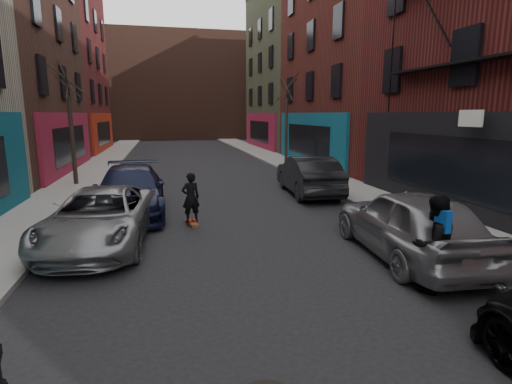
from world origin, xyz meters
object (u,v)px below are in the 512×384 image
parked_left_far (101,218)px  skateboard (192,224)px  tree_left_far (70,115)px  parked_right_far (409,223)px  skateboarder (191,198)px  parked_left_end (130,191)px  pedestrian (434,244)px  parked_right_end (308,175)px  tree_right_far (287,112)px

parked_left_far → skateboard: (2.46, 1.38, -0.69)m
tree_left_far → parked_left_far: (2.49, -9.53, -2.64)m
parked_right_far → skateboarder: bearing=-35.3°
skateboarder → tree_left_far: bearing=-72.5°
parked_left_far → parked_left_end: bearing=86.8°
skateboard → parked_right_far: bearing=-53.2°
parked_left_far → pedestrian: bearing=-28.1°
parked_left_far → parked_right_far: bearing=-14.4°
skateboarder → parked_right_end: bearing=-157.6°
parked_right_far → skateboard: (-4.92, 4.05, -0.81)m
tree_right_far → skateboard: tree_right_far is taller
skateboarder → pedestrian: pedestrian is taller
parked_left_end → parked_right_far: bearing=-42.2°
parked_right_end → tree_left_far: bearing=-18.5°
parked_left_far → parked_left_end: 3.37m
parked_right_far → tree_right_far: bearing=-93.7°
parked_left_end → pedestrian: size_ratio=2.93×
skateboard → skateboarder: 0.83m
skateboarder → pedestrian: (4.25, -5.84, 0.09)m
tree_left_far → parked_left_far: bearing=-75.4°
tree_right_far → parked_right_far: tree_right_far is taller
parked_right_far → skateboarder: (-4.92, 4.05, 0.02)m
tree_right_far → pedestrian: (-3.20, -19.99, -2.56)m
parked_left_far → skateboarder: bearing=34.8°
parked_right_end → skateboarder: 6.54m
skateboard → pedestrian: pedestrian is taller
parked_right_far → pedestrian: size_ratio=2.62×
tree_left_far → parked_left_end: tree_left_far is taller
parked_right_end → skateboarder: parked_right_end is taller
tree_right_far → skateboarder: (-7.45, -14.15, -2.65)m
tree_left_far → skateboard: tree_left_far is taller
tree_right_far → parked_left_end: tree_right_far is taller
skateboard → skateboarder: skateboarder is taller
tree_left_far → pedestrian: bearing=-56.7°
parked_left_end → skateboarder: skateboarder is taller
tree_right_far → parked_right_far: 18.57m
parked_right_end → skateboard: (-5.28, -3.85, -0.78)m
tree_left_far → skateboard: size_ratio=8.12×
skateboard → pedestrian: size_ratio=0.42×
parked_left_far → pedestrian: pedestrian is taller
parked_right_far → parked_right_end: size_ratio=1.00×
parked_right_far → skateboarder: 6.37m
parked_left_far → skateboarder: size_ratio=3.41×
pedestrian → parked_left_far: bearing=-40.0°
parked_left_far → skateboard: parked_left_far is taller
parked_left_end → parked_left_far: bearing=-99.7°
parked_left_end → skateboarder: size_ratio=3.60×
tree_left_far → skateboard: 10.10m
parked_left_end → parked_right_far: (6.87, -6.01, 0.04)m
tree_right_far → pedestrian: tree_right_far is taller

